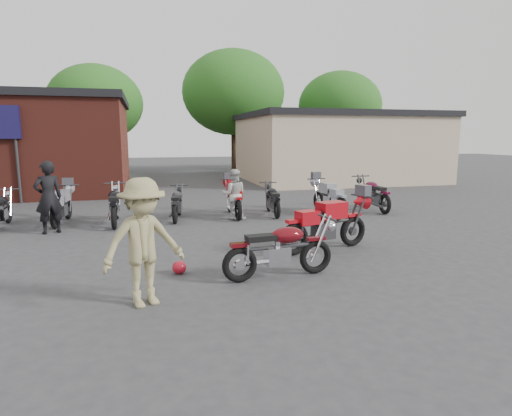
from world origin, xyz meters
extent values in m
plane|color=#333335|center=(0.00, 0.00, 0.00)|extent=(90.00, 90.00, 0.00)
cube|color=tan|center=(8.50, 15.00, 1.75)|extent=(10.00, 8.00, 3.50)
ellipsoid|color=#A31120|center=(-1.61, -0.09, 0.12)|extent=(0.31, 0.31, 0.24)
imported|color=black|center=(-4.57, 4.11, 0.94)|extent=(0.81, 0.70, 1.88)
imported|color=#BABAB5|center=(0.43, 4.78, 0.76)|extent=(0.83, 0.70, 1.53)
imported|color=#958B5C|center=(-2.21, -1.44, 0.95)|extent=(1.41, 1.11, 1.91)
camera|label=1|loc=(-2.15, -7.74, 2.49)|focal=30.00mm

